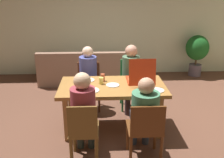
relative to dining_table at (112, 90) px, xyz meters
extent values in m
plane|color=brown|center=(0.00, 0.00, -0.68)|extent=(20.00, 20.00, 0.00)
cube|color=beige|center=(0.00, 3.01, 0.79)|extent=(7.64, 0.12, 2.95)
cube|color=#9F6C33|center=(0.00, 0.00, 0.06)|extent=(1.66, 0.90, 0.05)
cube|color=#A66F3B|center=(-0.70, -0.33, -0.32)|extent=(0.07, 0.07, 0.72)
cube|color=#A66F3B|center=(0.70, -0.33, -0.32)|extent=(0.07, 0.07, 0.72)
cube|color=#A66F3B|center=(-0.70, 0.33, -0.32)|extent=(0.07, 0.07, 0.72)
cube|color=#A66F3B|center=(0.70, 0.33, -0.32)|extent=(0.07, 0.07, 0.72)
cylinder|color=#5E3215|center=(0.19, -0.60, -0.46)|extent=(0.04, 0.04, 0.45)
cylinder|color=#5E3215|center=(0.58, -0.60, -0.46)|extent=(0.04, 0.04, 0.45)
cylinder|color=#5E3215|center=(0.19, -0.99, -0.46)|extent=(0.04, 0.04, 0.45)
cylinder|color=#5E3215|center=(0.58, -0.99, -0.46)|extent=(0.04, 0.04, 0.45)
cube|color=#5E3215|center=(0.39, -0.79, -0.22)|extent=(0.45, 0.44, 0.02)
cube|color=#5E3215|center=(0.39, -1.00, -0.01)|extent=(0.43, 0.03, 0.40)
cylinder|color=#343E4C|center=(0.30, -0.46, -0.45)|extent=(0.10, 0.10, 0.47)
cylinder|color=#343E4C|center=(0.47, -0.46, -0.45)|extent=(0.10, 0.10, 0.47)
cube|color=#343E4C|center=(0.39, -0.62, -0.16)|extent=(0.32, 0.35, 0.11)
cylinder|color=#407B58|center=(0.39, -0.79, 0.06)|extent=(0.36, 0.36, 0.44)
sphere|color=tan|center=(0.39, -0.79, 0.38)|extent=(0.21, 0.21, 0.21)
cylinder|color=brown|center=(-0.21, 0.62, -0.46)|extent=(0.04, 0.04, 0.45)
cylinder|color=brown|center=(-0.60, 0.62, -0.46)|extent=(0.04, 0.04, 0.45)
cylinder|color=brown|center=(-0.21, 0.96, -0.46)|extent=(0.04, 0.04, 0.45)
cylinder|color=brown|center=(-0.60, 0.96, -0.46)|extent=(0.04, 0.04, 0.45)
cube|color=brown|center=(-0.41, 0.79, -0.22)|extent=(0.44, 0.39, 0.02)
cube|color=brown|center=(-0.41, 0.97, -0.01)|extent=(0.42, 0.03, 0.40)
cylinder|color=#3B304D|center=(-0.33, 0.51, -0.45)|extent=(0.10, 0.10, 0.47)
cylinder|color=#3B304D|center=(-0.49, 0.51, -0.45)|extent=(0.10, 0.10, 0.47)
cube|color=#3B304D|center=(-0.41, 0.64, -0.16)|extent=(0.29, 0.29, 0.11)
cylinder|color=#4B529D|center=(-0.41, 0.79, 0.09)|extent=(0.32, 0.32, 0.51)
sphere|color=beige|center=(-0.41, 0.79, 0.44)|extent=(0.20, 0.20, 0.20)
cylinder|color=#26723D|center=(0.55, 0.61, -0.46)|extent=(0.04, 0.04, 0.45)
cylinder|color=#26723D|center=(0.22, 0.61, -0.46)|extent=(0.04, 0.04, 0.45)
cylinder|color=#26723D|center=(0.55, 0.98, -0.46)|extent=(0.04, 0.04, 0.45)
cylinder|color=#26723D|center=(0.22, 0.98, -0.46)|extent=(0.04, 0.04, 0.45)
cube|color=#26723D|center=(0.39, 0.79, -0.22)|extent=(0.38, 0.42, 0.02)
cube|color=#26723D|center=(0.39, 0.99, 0.01)|extent=(0.36, 0.03, 0.45)
cylinder|color=#413035|center=(0.47, 0.48, -0.45)|extent=(0.10, 0.10, 0.47)
cylinder|color=#413035|center=(0.30, 0.48, -0.45)|extent=(0.10, 0.10, 0.47)
cube|color=#413035|center=(0.39, 0.63, -0.16)|extent=(0.29, 0.32, 0.11)
cylinder|color=#4C6E51|center=(0.39, 0.79, 0.09)|extent=(0.33, 0.33, 0.50)
sphere|color=tan|center=(0.39, 0.79, 0.44)|extent=(0.23, 0.23, 0.23)
cylinder|color=brown|center=(-0.57, -0.60, -0.46)|extent=(0.05, 0.05, 0.45)
cylinder|color=brown|center=(-0.25, -0.60, -0.46)|extent=(0.05, 0.05, 0.45)
cylinder|color=brown|center=(-0.57, -0.99, -0.46)|extent=(0.05, 0.05, 0.45)
cylinder|color=brown|center=(-0.25, -0.99, -0.46)|extent=(0.05, 0.05, 0.45)
cube|color=brown|center=(-0.41, -0.80, -0.22)|extent=(0.38, 0.46, 0.02)
cube|color=brown|center=(-0.41, -1.01, 0.00)|extent=(0.36, 0.03, 0.42)
cylinder|color=#323E3A|center=(-0.49, -0.52, -0.45)|extent=(0.10, 0.10, 0.47)
cylinder|color=#323E3A|center=(-0.33, -0.52, -0.45)|extent=(0.10, 0.10, 0.47)
cube|color=#323E3A|center=(-0.41, -0.65, -0.16)|extent=(0.29, 0.29, 0.11)
cylinder|color=#943540|center=(-0.41, -0.80, 0.10)|extent=(0.32, 0.32, 0.52)
sphere|color=#E0B38B|center=(-0.41, -0.80, 0.46)|extent=(0.22, 0.22, 0.22)
cube|color=red|center=(0.45, 0.16, 0.10)|extent=(0.41, 0.41, 0.03)
cylinder|color=#CE9346|center=(0.45, 0.16, 0.12)|extent=(0.36, 0.36, 0.01)
cube|color=red|center=(0.45, -0.08, 0.32)|extent=(0.41, 0.09, 0.41)
cylinder|color=white|center=(0.01, -0.01, 0.09)|extent=(0.21, 0.21, 0.01)
cylinder|color=white|center=(-0.40, 0.24, 0.09)|extent=(0.23, 0.23, 0.01)
cone|color=#C18334|center=(-0.40, 0.24, 0.11)|extent=(0.13, 0.13, 0.02)
cylinder|color=white|center=(-0.33, -0.21, 0.09)|extent=(0.25, 0.25, 0.01)
cone|color=orange|center=(-0.33, -0.21, 0.11)|extent=(0.12, 0.12, 0.02)
cylinder|color=white|center=(0.65, -0.26, 0.09)|extent=(0.22, 0.22, 0.01)
cylinder|color=#E4CE5B|center=(-0.17, 0.07, 0.14)|extent=(0.07, 0.07, 0.11)
cylinder|color=#B84F31|center=(-0.15, 0.20, 0.15)|extent=(0.07, 0.07, 0.12)
cube|color=#8F6B56|center=(-0.62, 2.35, -0.47)|extent=(2.07, 0.89, 0.43)
cube|color=#8F6B56|center=(-0.62, 1.99, -0.06)|extent=(2.07, 0.16, 0.38)
cube|color=#8F6B56|center=(-1.56, 2.35, -0.16)|extent=(0.20, 0.84, 0.18)
cube|color=#8F6B56|center=(0.31, 2.35, -0.16)|extent=(0.20, 0.84, 0.18)
cylinder|color=#5E5361|center=(2.34, 2.64, -0.53)|extent=(0.32, 0.32, 0.30)
cylinder|color=brown|center=(2.34, 2.64, -0.27)|extent=(0.05, 0.05, 0.22)
ellipsoid|color=#1D6224|center=(2.34, 2.64, 0.07)|extent=(0.59, 0.59, 0.65)
camera|label=1|loc=(-0.19, -3.74, 1.53)|focal=40.96mm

